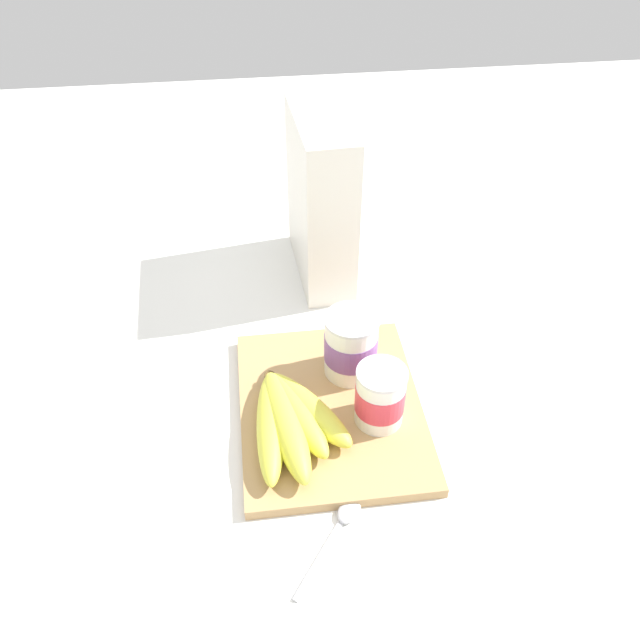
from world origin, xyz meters
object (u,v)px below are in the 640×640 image
yogurt_cup_back (380,396)px  cereal_box (321,199)px  cutting_board (331,408)px  banana_bunch (290,418)px  spoon (335,530)px  yogurt_cup_front (351,345)px

yogurt_cup_back → cereal_box: bearing=-175.2°
cereal_box → yogurt_cup_back: bearing=-178.6°
cutting_board → cereal_box: size_ratio=1.09×
banana_bunch → yogurt_cup_back: bearing=90.6°
cutting_board → spoon: size_ratio=2.49×
cutting_board → spoon: 0.17m
cereal_box → yogurt_cup_back: 0.36m
spoon → yogurt_cup_front: bearing=166.8°
cereal_box → banana_bunch: 0.37m
cereal_box → yogurt_cup_front: cereal_box is taller
cutting_board → cereal_box: bearing=175.0°
yogurt_cup_front → yogurt_cup_back: 0.09m
yogurt_cup_front → cutting_board: bearing=-30.7°
cereal_box → yogurt_cup_front: (0.26, 0.01, -0.07)m
yogurt_cup_front → banana_bunch: (0.09, -0.09, -0.03)m
spoon → cereal_box: bearing=174.5°
spoon → banana_bunch: bearing=-165.7°
yogurt_cup_back → cutting_board: bearing=-118.1°
cutting_board → yogurt_cup_front: 0.09m
cutting_board → yogurt_cup_back: (0.03, 0.06, 0.05)m
yogurt_cup_front → spoon: bearing=-13.2°
cutting_board → yogurt_cup_back: 0.08m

